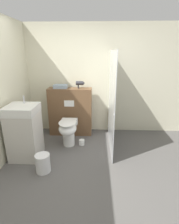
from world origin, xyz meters
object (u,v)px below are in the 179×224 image
object	(u,v)px
toilet	(68,130)
waste_bin	(43,163)
hair_drier	(80,83)
sink_vanity	(25,132)

from	to	relation	value
toilet	waste_bin	world-z (taller)	toilet
toilet	hair_drier	world-z (taller)	hair_drier
toilet	hair_drier	bearing A→B (deg)	71.13
sink_vanity	hair_drier	distance (m)	1.57
hair_drier	waste_bin	world-z (taller)	hair_drier
toilet	sink_vanity	world-z (taller)	sink_vanity
toilet	sink_vanity	size ratio (longest dim) A/B	0.51
sink_vanity	waste_bin	xyz separation A→B (m)	(0.43, -0.43, -0.35)
sink_vanity	hair_drier	bearing A→B (deg)	48.20
hair_drier	waste_bin	size ratio (longest dim) A/B	0.63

